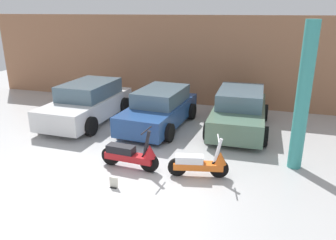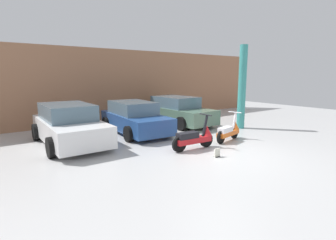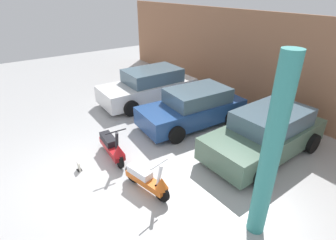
{
  "view_description": "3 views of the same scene",
  "coord_description": "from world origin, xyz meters",
  "px_view_note": "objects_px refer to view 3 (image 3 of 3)",
  "views": [
    {
      "loc": [
        2.79,
        -6.03,
        3.84
      ],
      "look_at": [
        0.25,
        2.18,
        0.94
      ],
      "focal_mm": 35.0,
      "sensor_mm": 36.0,
      "label": 1
    },
    {
      "loc": [
        -5.85,
        -5.18,
        2.37
      ],
      "look_at": [
        -0.03,
        2.71,
        0.67
      ],
      "focal_mm": 28.0,
      "sensor_mm": 36.0,
      "label": 2
    },
    {
      "loc": [
        5.68,
        -1.45,
        4.43
      ],
      "look_at": [
        -0.23,
        2.75,
        0.72
      ],
      "focal_mm": 28.0,
      "sensor_mm": 36.0,
      "label": 3
    }
  ],
  "objects_px": {
    "scooter_front_left": "(112,147)",
    "car_rear_left": "(149,86)",
    "car_rear_right": "(266,133)",
    "placard_near_left_scooter": "(79,167)",
    "scooter_front_right": "(148,180)",
    "support_column_side": "(271,155)",
    "car_rear_center": "(193,107)"
  },
  "relations": [
    {
      "from": "scooter_front_left",
      "to": "scooter_front_right",
      "type": "xyz_separation_m",
      "value": [
        1.75,
        0.1,
        -0.03
      ]
    },
    {
      "from": "support_column_side",
      "to": "placard_near_left_scooter",
      "type": "bearing_deg",
      "value": -149.77
    },
    {
      "from": "scooter_front_left",
      "to": "car_rear_center",
      "type": "height_order",
      "value": "car_rear_center"
    },
    {
      "from": "scooter_front_right",
      "to": "support_column_side",
      "type": "distance_m",
      "value": 2.9
    },
    {
      "from": "car_rear_left",
      "to": "car_rear_right",
      "type": "height_order",
      "value": "car_rear_left"
    },
    {
      "from": "scooter_front_left",
      "to": "car_rear_right",
      "type": "relative_size",
      "value": 0.4
    },
    {
      "from": "car_rear_right",
      "to": "support_column_side",
      "type": "height_order",
      "value": "support_column_side"
    },
    {
      "from": "car_rear_left",
      "to": "placard_near_left_scooter",
      "type": "bearing_deg",
      "value": 37.33
    },
    {
      "from": "placard_near_left_scooter",
      "to": "scooter_front_right",
      "type": "bearing_deg",
      "value": 31.58
    },
    {
      "from": "car_rear_left",
      "to": "placard_near_left_scooter",
      "type": "xyz_separation_m",
      "value": [
        3.01,
        -4.09,
        -0.54
      ]
    },
    {
      "from": "placard_near_left_scooter",
      "to": "scooter_front_left",
      "type": "bearing_deg",
      "value": 88.45
    },
    {
      "from": "car_rear_left",
      "to": "car_rear_center",
      "type": "xyz_separation_m",
      "value": [
        2.67,
        0.18,
        -0.04
      ]
    },
    {
      "from": "scooter_front_left",
      "to": "car_rear_left",
      "type": "distance_m",
      "value": 4.34
    },
    {
      "from": "scooter_front_right",
      "to": "placard_near_left_scooter",
      "type": "bearing_deg",
      "value": -160.89
    },
    {
      "from": "car_rear_right",
      "to": "car_rear_left",
      "type": "bearing_deg",
      "value": -83.93
    },
    {
      "from": "scooter_front_right",
      "to": "car_rear_left",
      "type": "distance_m",
      "value": 5.65
    },
    {
      "from": "car_rear_right",
      "to": "support_column_side",
      "type": "bearing_deg",
      "value": 32.68
    },
    {
      "from": "car_rear_right",
      "to": "placard_near_left_scooter",
      "type": "xyz_separation_m",
      "value": [
        -2.31,
        -4.78,
        -0.52
      ]
    },
    {
      "from": "scooter_front_left",
      "to": "placard_near_left_scooter",
      "type": "height_order",
      "value": "scooter_front_left"
    },
    {
      "from": "scooter_front_right",
      "to": "car_rear_center",
      "type": "distance_m",
      "value": 3.83
    },
    {
      "from": "support_column_side",
      "to": "scooter_front_left",
      "type": "bearing_deg",
      "value": -161.5
    },
    {
      "from": "car_rear_right",
      "to": "scooter_front_right",
      "type": "bearing_deg",
      "value": -9.47
    },
    {
      "from": "scooter_front_left",
      "to": "car_rear_right",
      "type": "height_order",
      "value": "car_rear_right"
    },
    {
      "from": "car_rear_left",
      "to": "support_column_side",
      "type": "xyz_separation_m",
      "value": [
        6.97,
        -1.78,
        1.17
      ]
    },
    {
      "from": "scooter_front_right",
      "to": "car_rear_left",
      "type": "height_order",
      "value": "car_rear_left"
    },
    {
      "from": "car_rear_center",
      "to": "support_column_side",
      "type": "xyz_separation_m",
      "value": [
        4.31,
        -1.96,
        1.21
      ]
    },
    {
      "from": "car_rear_center",
      "to": "car_rear_right",
      "type": "xyz_separation_m",
      "value": [
        2.65,
        0.5,
        0.02
      ]
    },
    {
      "from": "car_rear_center",
      "to": "placard_near_left_scooter",
      "type": "height_order",
      "value": "car_rear_center"
    },
    {
      "from": "car_rear_left",
      "to": "car_rear_right",
      "type": "distance_m",
      "value": 5.36
    },
    {
      "from": "car_rear_left",
      "to": "car_rear_center",
      "type": "height_order",
      "value": "car_rear_left"
    },
    {
      "from": "support_column_side",
      "to": "car_rear_left",
      "type": "bearing_deg",
      "value": 165.68
    },
    {
      "from": "car_rear_right",
      "to": "support_column_side",
      "type": "distance_m",
      "value": 3.2
    }
  ]
}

